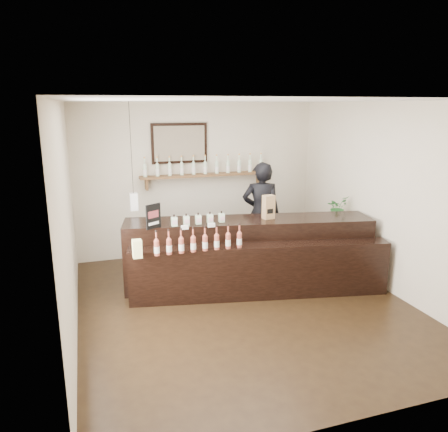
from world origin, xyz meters
TOP-DOWN VIEW (x-y plane):
  - ground at (0.00, 0.00)m, footprint 5.00×5.00m
  - room_shell at (0.00, 0.00)m, footprint 5.00×5.00m
  - back_wall_decor at (-0.15, 2.37)m, footprint 2.66×0.96m
  - counter at (0.32, 0.56)m, footprint 3.84×1.71m
  - promo_sign at (-1.14, 0.63)m, footprint 0.23×0.15m
  - paper_bag at (0.62, 0.64)m, footprint 0.18×0.14m
  - tape_dispenser at (0.68, 0.70)m, footprint 0.13×0.08m
  - side_cabinet at (2.00, 0.91)m, footprint 0.49×0.64m
  - potted_plant at (2.00, 0.91)m, footprint 0.44×0.41m
  - shopkeeper at (0.88, 1.55)m, footprint 0.85×0.68m

SIDE VIEW (x-z plane):
  - ground at x=0.00m, z-range 0.00..0.00m
  - side_cabinet at x=2.00m, z-range 0.00..0.88m
  - counter at x=0.32m, z-range -0.12..1.11m
  - shopkeeper at x=0.88m, z-range 0.00..2.04m
  - potted_plant at x=2.00m, z-range 0.88..1.27m
  - tape_dispenser at x=0.68m, z-range 1.04..1.14m
  - promo_sign at x=-1.14m, z-range 1.06..1.41m
  - paper_bag at x=0.62m, z-range 1.06..1.42m
  - room_shell at x=0.00m, z-range -0.80..4.20m
  - back_wall_decor at x=-0.15m, z-range 0.91..2.60m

